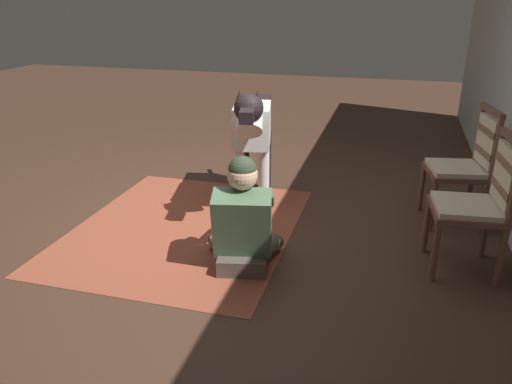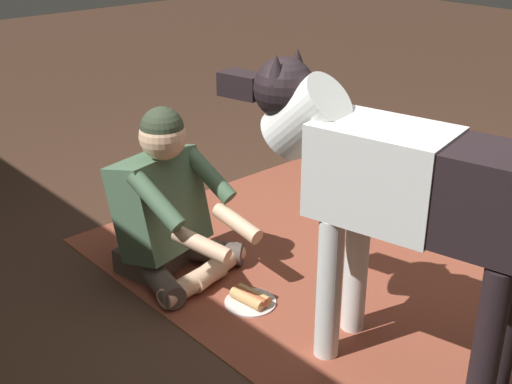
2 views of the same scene
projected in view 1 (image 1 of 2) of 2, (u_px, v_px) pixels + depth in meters
ground_plane at (212, 218)px, 4.41m from camera, size 16.11×16.11×0.00m
area_rug at (185, 228)px, 4.22m from camera, size 2.15×1.76×0.01m
dining_chair_left_of_pair at (468, 161)px, 4.15m from camera, size 0.54×0.54×0.98m
dining_chair_right_of_pair at (482, 198)px, 3.41m from camera, size 0.50×0.51×0.98m
person_sitting_on_floor at (243, 222)px, 3.55m from camera, size 0.71×0.57×0.82m
large_dog at (253, 127)px, 4.42m from camera, size 1.41×0.47×1.14m
hot_dog_on_plate at (248, 232)px, 4.10m from camera, size 0.23×0.23×0.06m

